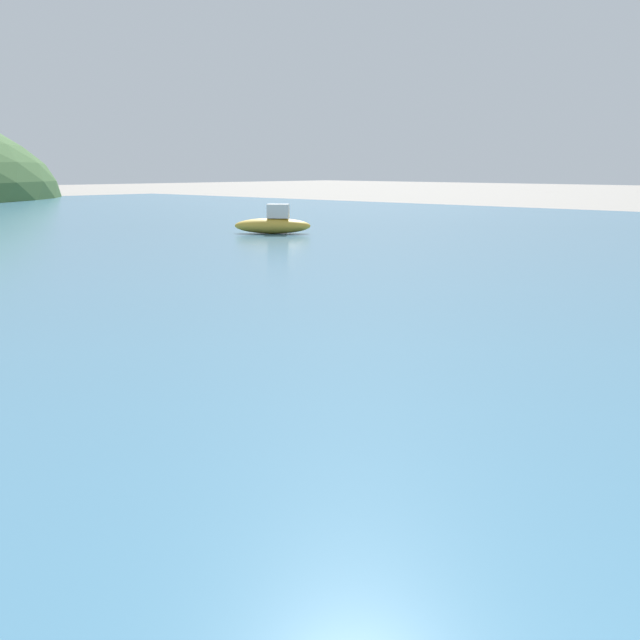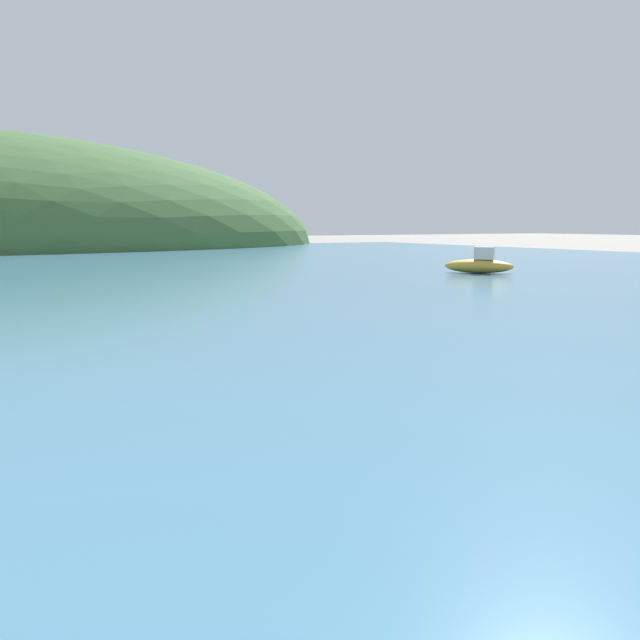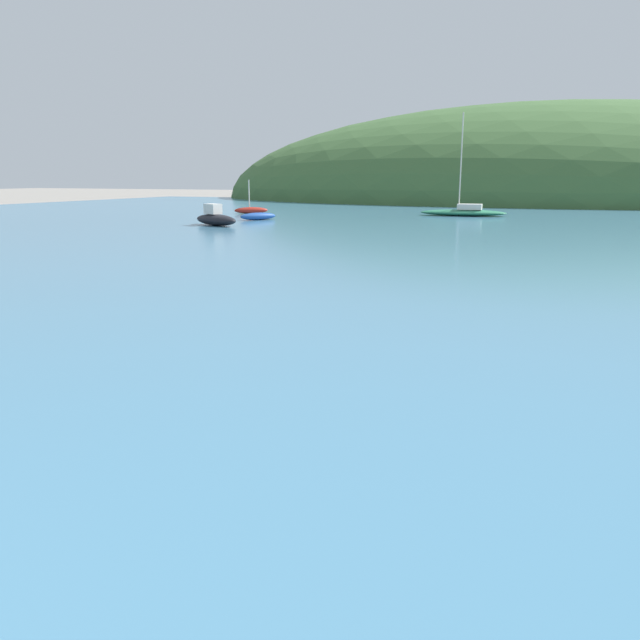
% 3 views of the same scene
% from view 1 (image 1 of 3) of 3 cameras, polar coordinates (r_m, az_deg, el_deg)
% --- Properties ---
extents(boat_twin_mast, '(2.32, 2.53, 0.99)m').
position_cam_1_polar(boat_twin_mast, '(30.14, -3.01, 6.15)').
color(boat_twin_mast, gold).
rests_on(boat_twin_mast, water).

